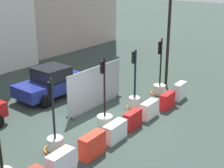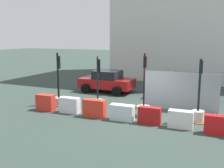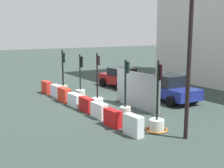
{
  "view_description": "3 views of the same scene",
  "coord_description": "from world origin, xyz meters",
  "px_view_note": "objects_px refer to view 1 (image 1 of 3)",
  "views": [
    {
      "loc": [
        -10.33,
        -8.37,
        6.64
      ],
      "look_at": [
        1.15,
        0.39,
        1.62
      ],
      "focal_mm": 52.93,
      "sensor_mm": 36.0,
      "label": 1
    },
    {
      "loc": [
        4.02,
        -12.64,
        4.0
      ],
      "look_at": [
        -1.79,
        0.17,
        1.49
      ],
      "focal_mm": 42.82,
      "sensor_mm": 36.0,
      "label": 2
    },
    {
      "loc": [
        14.56,
        -8.29,
        4.36
      ],
      "look_at": [
        1.63,
        -0.0,
        1.6
      ],
      "focal_mm": 46.37,
      "sensor_mm": 36.0,
      "label": 3
    }
  ],
  "objects_px": {
    "construction_barrier_4": "(133,120)",
    "construction_barrier_6": "(167,101)",
    "traffic_light_3": "(134,97)",
    "construction_barrier_2": "(92,145)",
    "traffic_light_4": "(159,87)",
    "construction_barrier_7": "(180,91)",
    "traffic_light_2": "(105,117)",
    "car_blue_estate": "(52,82)",
    "construction_barrier_3": "(115,132)",
    "construction_barrier_1": "(61,163)",
    "street_lamp_post": "(169,28)",
    "traffic_light_1": "(55,140)",
    "construction_barrier_5": "(149,109)"
  },
  "relations": [
    {
      "from": "construction_barrier_1",
      "to": "construction_barrier_4",
      "type": "bearing_deg",
      "value": -0.05
    },
    {
      "from": "car_blue_estate",
      "to": "street_lamp_post",
      "type": "relative_size",
      "value": 0.69
    },
    {
      "from": "construction_barrier_6",
      "to": "construction_barrier_7",
      "type": "distance_m",
      "value": 1.53
    },
    {
      "from": "traffic_light_3",
      "to": "construction_barrier_7",
      "type": "distance_m",
      "value": 2.78
    },
    {
      "from": "car_blue_estate",
      "to": "street_lamp_post",
      "type": "xyz_separation_m",
      "value": [
        5.35,
        -4.15,
        2.69
      ]
    },
    {
      "from": "construction_barrier_3",
      "to": "car_blue_estate",
      "type": "relative_size",
      "value": 0.28
    },
    {
      "from": "traffic_light_4",
      "to": "construction_barrier_3",
      "type": "bearing_deg",
      "value": -167.9
    },
    {
      "from": "construction_barrier_7",
      "to": "car_blue_estate",
      "type": "height_order",
      "value": "car_blue_estate"
    },
    {
      "from": "construction_barrier_3",
      "to": "construction_barrier_5",
      "type": "distance_m",
      "value": 2.77
    },
    {
      "from": "traffic_light_4",
      "to": "construction_barrier_5",
      "type": "height_order",
      "value": "traffic_light_4"
    },
    {
      "from": "traffic_light_2",
      "to": "construction_barrier_4",
      "type": "relative_size",
      "value": 3.0
    },
    {
      "from": "traffic_light_1",
      "to": "construction_barrier_7",
      "type": "relative_size",
      "value": 2.99
    },
    {
      "from": "construction_barrier_3",
      "to": "street_lamp_post",
      "type": "distance_m",
      "value": 8.04
    },
    {
      "from": "traffic_light_2",
      "to": "car_blue_estate",
      "type": "distance_m",
      "value": 4.79
    },
    {
      "from": "traffic_light_3",
      "to": "construction_barrier_4",
      "type": "xyz_separation_m",
      "value": [
        -2.0,
        -1.24,
        -0.13
      ]
    },
    {
      "from": "construction_barrier_4",
      "to": "traffic_light_3",
      "type": "bearing_deg",
      "value": 31.76
    },
    {
      "from": "construction_barrier_4",
      "to": "car_blue_estate",
      "type": "xyz_separation_m",
      "value": [
        0.55,
        5.7,
        0.41
      ]
    },
    {
      "from": "car_blue_estate",
      "to": "street_lamp_post",
      "type": "bearing_deg",
      "value": -37.83
    },
    {
      "from": "construction_barrier_4",
      "to": "construction_barrier_5",
      "type": "distance_m",
      "value": 1.42
    },
    {
      "from": "construction_barrier_2",
      "to": "traffic_light_4",
      "type": "bearing_deg",
      "value": 10.04
    },
    {
      "from": "traffic_light_3",
      "to": "construction_barrier_3",
      "type": "height_order",
      "value": "traffic_light_3"
    },
    {
      "from": "traffic_light_4",
      "to": "construction_barrier_7",
      "type": "xyz_separation_m",
      "value": [
        -0.04,
        -1.27,
        0.04
      ]
    },
    {
      "from": "construction_barrier_6",
      "to": "construction_barrier_5",
      "type": "bearing_deg",
      "value": 174.37
    },
    {
      "from": "construction_barrier_1",
      "to": "construction_barrier_7",
      "type": "xyz_separation_m",
      "value": [
        8.81,
        -0.07,
        0.04
      ]
    },
    {
      "from": "traffic_light_4",
      "to": "construction_barrier_3",
      "type": "height_order",
      "value": "traffic_light_4"
    },
    {
      "from": "construction_barrier_2",
      "to": "construction_barrier_4",
      "type": "distance_m",
      "value": 2.83
    },
    {
      "from": "construction_barrier_6",
      "to": "construction_barrier_7",
      "type": "relative_size",
      "value": 1.05
    },
    {
      "from": "construction_barrier_5",
      "to": "construction_barrier_6",
      "type": "distance_m",
      "value": 1.51
    },
    {
      "from": "construction_barrier_4",
      "to": "traffic_light_4",
      "type": "bearing_deg",
      "value": 14.99
    },
    {
      "from": "construction_barrier_4",
      "to": "traffic_light_2",
      "type": "bearing_deg",
      "value": 120.34
    },
    {
      "from": "traffic_light_3",
      "to": "construction_barrier_2",
      "type": "xyz_separation_m",
      "value": [
        -4.83,
        -1.33,
        -0.09
      ]
    },
    {
      "from": "construction_barrier_6",
      "to": "construction_barrier_4",
      "type": "bearing_deg",
      "value": 177.21
    },
    {
      "from": "traffic_light_2",
      "to": "construction_barrier_6",
      "type": "height_order",
      "value": "traffic_light_2"
    },
    {
      "from": "traffic_light_4",
      "to": "construction_barrier_6",
      "type": "bearing_deg",
      "value": -139.38
    },
    {
      "from": "construction_barrier_1",
      "to": "construction_barrier_2",
      "type": "xyz_separation_m",
      "value": [
        1.53,
        -0.1,
        0.03
      ]
    },
    {
      "from": "construction_barrier_7",
      "to": "car_blue_estate",
      "type": "relative_size",
      "value": 0.24
    },
    {
      "from": "traffic_light_2",
      "to": "construction_barrier_5",
      "type": "relative_size",
      "value": 2.91
    },
    {
      "from": "traffic_light_3",
      "to": "construction_barrier_6",
      "type": "distance_m",
      "value": 1.67
    },
    {
      "from": "traffic_light_1",
      "to": "construction_barrier_4",
      "type": "relative_size",
      "value": 2.76
    },
    {
      "from": "construction_barrier_4",
      "to": "construction_barrier_6",
      "type": "xyz_separation_m",
      "value": [
        2.92,
        -0.14,
        0.0
      ]
    },
    {
      "from": "construction_barrier_3",
      "to": "construction_barrier_7",
      "type": "relative_size",
      "value": 1.2
    },
    {
      "from": "traffic_light_4",
      "to": "construction_barrier_6",
      "type": "xyz_separation_m",
      "value": [
        -1.57,
        -1.35,
        -0.01
      ]
    },
    {
      "from": "construction_barrier_5",
      "to": "construction_barrier_3",
      "type": "bearing_deg",
      "value": -178.85
    },
    {
      "from": "construction_barrier_1",
      "to": "car_blue_estate",
      "type": "distance_m",
      "value": 7.53
    },
    {
      "from": "traffic_light_1",
      "to": "car_blue_estate",
      "type": "height_order",
      "value": "traffic_light_1"
    },
    {
      "from": "traffic_light_3",
      "to": "construction_barrier_7",
      "type": "relative_size",
      "value": 3.06
    },
    {
      "from": "traffic_light_1",
      "to": "traffic_light_4",
      "type": "distance_m",
      "value": 7.87
    },
    {
      "from": "construction_barrier_2",
      "to": "car_blue_estate",
      "type": "xyz_separation_m",
      "value": [
        3.38,
        5.8,
        0.36
      ]
    },
    {
      "from": "construction_barrier_1",
      "to": "construction_barrier_3",
      "type": "relative_size",
      "value": 0.91
    },
    {
      "from": "construction_barrier_3",
      "to": "construction_barrier_6",
      "type": "distance_m",
      "value": 4.27
    }
  ]
}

